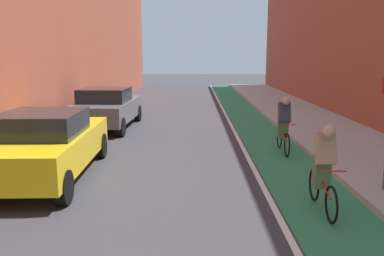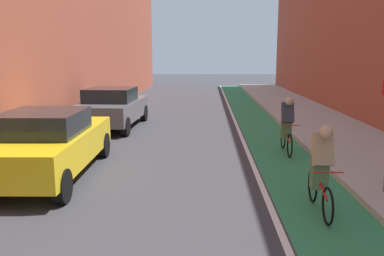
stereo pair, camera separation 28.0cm
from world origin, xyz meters
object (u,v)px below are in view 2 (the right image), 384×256
object	(u,v)px
parked_sedan_yellow_cab	(48,143)
cyclist_trailing	(287,123)
parked_sedan_gray	(112,107)
cyclist_mid	(321,168)

from	to	relation	value
parked_sedan_yellow_cab	cyclist_trailing	bearing A→B (deg)	22.89
parked_sedan_gray	parked_sedan_yellow_cab	bearing A→B (deg)	-89.97
parked_sedan_gray	cyclist_mid	xyz separation A→B (m)	(5.60, -8.14, 0.02)
cyclist_trailing	parked_sedan_yellow_cab	bearing A→B (deg)	-157.11
parked_sedan_gray	cyclist_trailing	world-z (taller)	cyclist_trailing
parked_sedan_gray	cyclist_mid	size ratio (longest dim) A/B	2.63
parked_sedan_yellow_cab	parked_sedan_gray	distance (m)	6.25
parked_sedan_yellow_cab	cyclist_mid	size ratio (longest dim) A/B	2.74
parked_sedan_yellow_cab	cyclist_trailing	xyz separation A→B (m)	(5.85, 2.47, 0.06)
parked_sedan_yellow_cab	parked_sedan_gray	bearing A→B (deg)	90.03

